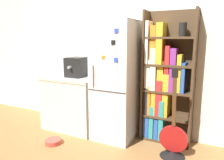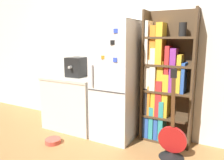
% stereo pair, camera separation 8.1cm
% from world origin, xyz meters
% --- Properties ---
extents(ground_plane, '(16.00, 16.00, 0.00)m').
position_xyz_m(ground_plane, '(0.00, 0.00, 0.00)').
color(ground_plane, '#A87542').
extents(wall_back, '(8.00, 0.05, 2.60)m').
position_xyz_m(wall_back, '(0.00, 0.47, 1.30)').
color(wall_back, white).
rests_on(wall_back, ground_plane).
extents(refrigerator, '(0.59, 0.67, 1.75)m').
position_xyz_m(refrigerator, '(-0.00, 0.13, 0.87)').
color(refrigerator, silver).
rests_on(refrigerator, ground_plane).
extents(bookshelf, '(0.71, 0.29, 1.88)m').
position_xyz_m(bookshelf, '(0.65, 0.33, 0.87)').
color(bookshelf, '#4C3823').
rests_on(bookshelf, ground_plane).
extents(kitchen_counter, '(0.93, 0.67, 0.87)m').
position_xyz_m(kitchen_counter, '(-0.79, 0.13, 0.44)').
color(kitchen_counter, silver).
rests_on(kitchen_counter, ground_plane).
extents(espresso_machine, '(0.29, 0.35, 0.32)m').
position_xyz_m(espresso_machine, '(-0.75, 0.15, 1.03)').
color(espresso_machine, black).
rests_on(espresso_machine, kitchen_counter).
extents(guitar, '(0.36, 0.32, 1.16)m').
position_xyz_m(guitar, '(0.90, -0.10, 0.17)').
color(guitar, black).
rests_on(guitar, ground_plane).
extents(pet_bowl, '(0.23, 0.23, 0.06)m').
position_xyz_m(pet_bowl, '(-0.70, -0.52, 0.04)').
color(pet_bowl, '#D84C3F').
rests_on(pet_bowl, ground_plane).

